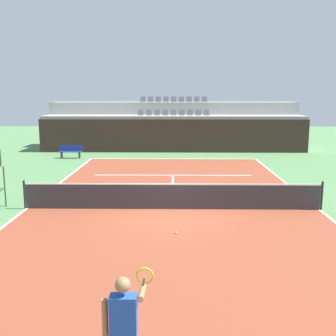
% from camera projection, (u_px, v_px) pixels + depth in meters
% --- Properties ---
extents(ground_plane, '(80.00, 80.00, 0.00)m').
position_uv_depth(ground_plane, '(172.00, 209.00, 14.99)').
color(ground_plane, '#477042').
extents(court_surface, '(11.00, 24.00, 0.01)m').
position_uv_depth(court_surface, '(172.00, 209.00, 14.99)').
color(court_surface, brown).
rests_on(court_surface, ground_plane).
extents(baseline_far, '(11.00, 0.10, 0.00)m').
position_uv_depth(baseline_far, '(173.00, 159.00, 26.74)').
color(baseline_far, white).
rests_on(baseline_far, court_surface).
extents(sideline_left, '(0.10, 24.00, 0.00)m').
position_uv_depth(sideline_left, '(27.00, 208.00, 15.07)').
color(sideline_left, white).
rests_on(sideline_left, court_surface).
extents(sideline_right, '(0.10, 24.00, 0.00)m').
position_uv_depth(sideline_right, '(319.00, 210.00, 14.90)').
color(sideline_right, white).
rests_on(sideline_right, court_surface).
extents(service_line_far, '(8.26, 0.10, 0.00)m').
position_uv_depth(service_line_far, '(173.00, 175.00, 21.28)').
color(service_line_far, white).
rests_on(service_line_far, court_surface).
extents(centre_service_line, '(0.10, 6.40, 0.00)m').
position_uv_depth(centre_service_line, '(173.00, 189.00, 18.13)').
color(centre_service_line, white).
rests_on(centre_service_line, court_surface).
extents(back_wall, '(19.75, 0.30, 2.43)m').
position_uv_depth(back_wall, '(173.00, 136.00, 29.62)').
color(back_wall, '#33231E').
rests_on(back_wall, ground_plane).
extents(stands_tier_lower, '(19.75, 2.40, 2.65)m').
position_uv_depth(stands_tier_lower, '(173.00, 133.00, 30.93)').
color(stands_tier_lower, '#9E9E99').
rests_on(stands_tier_lower, ground_plane).
extents(stands_tier_upper, '(19.75, 2.40, 3.62)m').
position_uv_depth(stands_tier_upper, '(174.00, 124.00, 33.20)').
color(stands_tier_upper, '#9E9E99').
rests_on(stands_tier_upper, ground_plane).
extents(seating_row_lower, '(5.49, 0.44, 0.44)m').
position_uv_depth(seating_row_lower, '(174.00, 114.00, 30.76)').
color(seating_row_lower, slate).
rests_on(seating_row_lower, stands_tier_lower).
extents(seating_row_upper, '(5.49, 0.44, 0.44)m').
position_uv_depth(seating_row_upper, '(174.00, 100.00, 32.95)').
color(seating_row_upper, slate).
rests_on(seating_row_upper, stands_tier_upper).
extents(tennis_net, '(11.08, 0.08, 1.07)m').
position_uv_depth(tennis_net, '(172.00, 196.00, 14.90)').
color(tennis_net, black).
rests_on(tennis_net, court_surface).
extents(player, '(0.69, 0.98, 1.71)m').
position_uv_depth(player, '(124.00, 325.00, 5.72)').
color(player, '#1E47A5').
rests_on(player, court_surface).
extents(player_bench, '(1.50, 0.40, 0.85)m').
position_uv_depth(player_bench, '(71.00, 151.00, 27.03)').
color(player_bench, navy).
rests_on(player_bench, ground_plane).
extents(tennis_ball_0, '(0.07, 0.07, 0.07)m').
position_uv_depth(tennis_ball_0, '(176.00, 233.00, 12.32)').
color(tennis_ball_0, '#CCE033').
rests_on(tennis_ball_0, court_surface).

